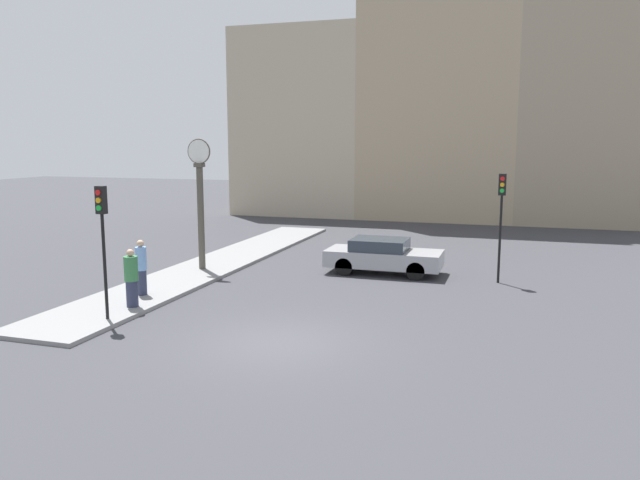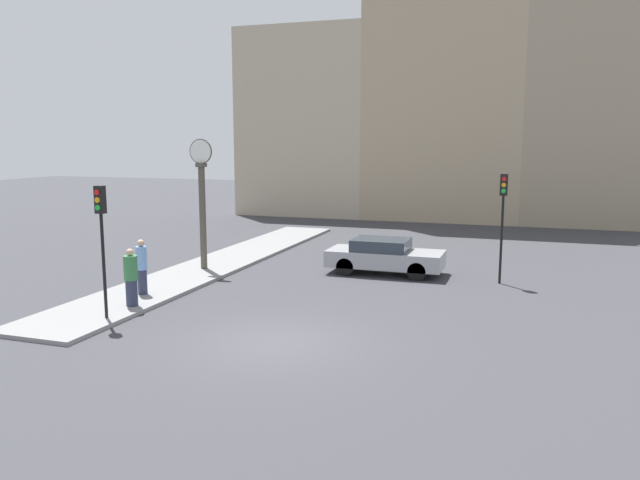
% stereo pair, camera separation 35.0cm
% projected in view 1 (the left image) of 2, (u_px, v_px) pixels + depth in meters
% --- Properties ---
extents(ground_plane, '(120.00, 120.00, 0.00)m').
position_uv_depth(ground_plane, '(278.00, 343.00, 15.77)').
color(ground_plane, '#38383D').
extents(sidewalk_corner, '(2.69, 21.31, 0.12)m').
position_uv_depth(sidewalk_corner, '(219.00, 263.00, 25.73)').
color(sidewalk_corner, gray).
rests_on(sidewalk_corner, ground_plane).
extents(building_row, '(26.63, 5.00, 19.33)m').
position_uv_depth(building_row, '(447.00, 86.00, 39.66)').
color(building_row, '#B7A88E').
rests_on(building_row, ground_plane).
extents(sedan_car, '(4.38, 1.84, 1.35)m').
position_uv_depth(sedan_car, '(383.00, 256.00, 23.89)').
color(sedan_car, '#9E9EA3').
rests_on(sedan_car, ground_plane).
extents(traffic_light_near, '(0.26, 0.24, 3.72)m').
position_uv_depth(traffic_light_near, '(102.00, 225.00, 17.03)').
color(traffic_light_near, black).
rests_on(traffic_light_near, sidewalk_corner).
extents(traffic_light_far, '(0.26, 0.24, 3.91)m').
position_uv_depth(traffic_light_far, '(501.00, 205.00, 22.00)').
color(traffic_light_far, black).
rests_on(traffic_light_far, ground_plane).
extents(street_clock, '(0.95, 0.33, 5.01)m').
position_uv_depth(street_clock, '(200.00, 201.00, 23.89)').
color(street_clock, '#4C473D').
rests_on(street_clock, sidewalk_corner).
extents(pedestrian_green_hoodie, '(0.41, 0.41, 1.75)m').
position_uv_depth(pedestrian_green_hoodie, '(131.00, 278.00, 18.61)').
color(pedestrian_green_hoodie, '#2D334C').
rests_on(pedestrian_green_hoodie, sidewalk_corner).
extents(pedestrian_blue_stripe, '(0.35, 0.35, 1.80)m').
position_uv_depth(pedestrian_blue_stripe, '(141.00, 267.00, 20.04)').
color(pedestrian_blue_stripe, '#2D334C').
rests_on(pedestrian_blue_stripe, sidewalk_corner).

